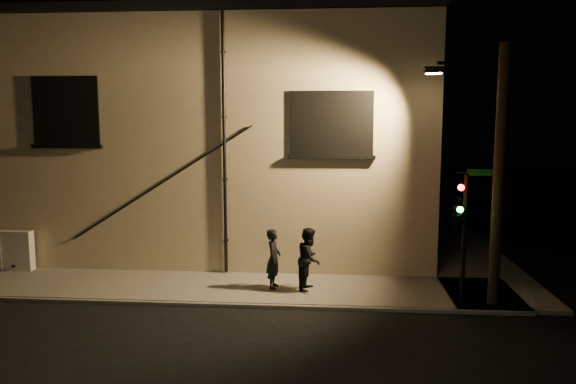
# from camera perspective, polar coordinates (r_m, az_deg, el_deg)

# --- Properties ---
(ground) EXTENTS (90.00, 90.00, 0.00)m
(ground) POSITION_cam_1_polar(r_m,az_deg,el_deg) (15.70, -1.77, -11.65)
(ground) COLOR black
(sidewalk) EXTENTS (21.00, 16.00, 0.12)m
(sidewalk) POSITION_cam_1_polar(r_m,az_deg,el_deg) (19.79, 3.23, -7.40)
(sidewalk) COLOR #64605A
(sidewalk) RESTS_ON ground
(building) EXTENTS (16.20, 12.23, 8.80)m
(building) POSITION_cam_1_polar(r_m,az_deg,el_deg) (24.20, -6.49, 5.70)
(building) COLOR #C3AF8C
(building) RESTS_ON ground
(utility_cabinet) EXTENTS (2.01, 0.34, 1.32)m
(utility_cabinet) POSITION_cam_1_polar(r_m,az_deg,el_deg) (21.06, -26.95, -5.29)
(utility_cabinet) COLOR silver
(utility_cabinet) RESTS_ON sidewalk
(pedestrian_a) EXTENTS (0.47, 0.68, 1.77)m
(pedestrian_a) POSITION_cam_1_polar(r_m,az_deg,el_deg) (16.80, -1.47, -6.78)
(pedestrian_a) COLOR black
(pedestrian_a) RESTS_ON sidewalk
(pedestrian_b) EXTENTS (0.88, 1.03, 1.85)m
(pedestrian_b) POSITION_cam_1_polar(r_m,az_deg,el_deg) (16.63, 2.18, -6.79)
(pedestrian_b) COLOR black
(pedestrian_b) RESTS_ON sidewalk
(traffic_signal) EXTENTS (1.15, 2.13, 3.68)m
(traffic_signal) POSITION_cam_1_polar(r_m,az_deg,el_deg) (15.74, 16.91, -2.12)
(traffic_signal) COLOR black
(traffic_signal) RESTS_ON sidewalk
(streetlamp_pole) EXTENTS (2.02, 1.39, 7.09)m
(streetlamp_pole) POSITION_cam_1_polar(r_m,az_deg,el_deg) (15.93, 20.24, 2.07)
(streetlamp_pole) COLOR black
(streetlamp_pole) RESTS_ON ground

